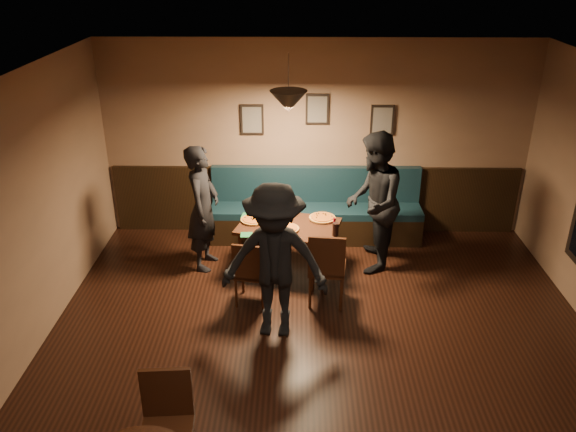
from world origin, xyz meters
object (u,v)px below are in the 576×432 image
(chair_near_left, at_px, (252,271))
(dining_table, at_px, (288,248))
(diner_right, at_px, (373,203))
(diner_left, at_px, (203,208))
(chair_near_right, at_px, (327,266))
(cafe_chair_far, at_px, (166,431))
(tabasco_bottle, at_px, (334,221))
(diner_front, at_px, (275,262))
(soda_glass, at_px, (335,229))
(booth_bench, at_px, (316,207))

(chair_near_left, bearing_deg, dining_table, 70.45)
(dining_table, relative_size, diner_right, 0.67)
(diner_left, bearing_deg, chair_near_right, -110.19)
(chair_near_right, bearing_deg, cafe_chair_far, -111.66)
(diner_left, distance_m, diner_right, 2.18)
(chair_near_left, xyz_separation_m, tabasco_bottle, (0.99, 0.73, 0.31))
(tabasco_bottle, relative_size, cafe_chair_far, 0.14)
(chair_near_left, bearing_deg, diner_right, 40.16)
(diner_right, height_order, diner_front, diner_right)
(diner_left, relative_size, tabasco_bottle, 13.17)
(tabasco_bottle, bearing_deg, soda_glass, -89.73)
(cafe_chair_far, bearing_deg, chair_near_left, -105.38)
(chair_near_left, xyz_separation_m, diner_front, (0.29, -0.59, 0.46))
(diner_left, distance_m, diner_front, 1.75)
(chair_near_right, bearing_deg, diner_right, 61.03)
(dining_table, height_order, chair_near_left, chair_near_left)
(chair_near_right, distance_m, tabasco_bottle, 0.76)
(soda_glass, bearing_deg, diner_right, 39.99)
(dining_table, xyz_separation_m, soda_glass, (0.58, -0.28, 0.41))
(diner_right, xyz_separation_m, soda_glass, (-0.50, -0.42, -0.17))
(chair_near_left, bearing_deg, booth_bench, 74.30)
(diner_front, distance_m, cafe_chair_far, 2.13)
(dining_table, bearing_deg, soda_glass, -10.98)
(dining_table, relative_size, chair_near_left, 1.47)
(chair_near_left, relative_size, cafe_chair_far, 0.92)
(chair_near_left, distance_m, chair_near_right, 0.88)
(booth_bench, bearing_deg, chair_near_left, -115.38)
(chair_near_right, distance_m, diner_left, 1.81)
(chair_near_right, xyz_separation_m, diner_right, (0.61, 0.86, 0.44))
(diner_left, distance_m, cafe_chair_far, 3.41)
(diner_front, xyz_separation_m, tabasco_bottle, (0.70, 1.32, -0.15))
(booth_bench, xyz_separation_m, chair_near_left, (-0.79, -1.67, -0.08))
(dining_table, bearing_deg, chair_near_right, -42.14)
(diner_right, bearing_deg, dining_table, -74.20)
(diner_left, xyz_separation_m, soda_glass, (1.68, -0.40, -0.09))
(chair_near_right, distance_m, soda_glass, 0.53)
(diner_right, bearing_deg, tabasco_bottle, -64.93)
(chair_near_right, xyz_separation_m, diner_front, (-0.59, -0.61, 0.40))
(chair_near_left, bearing_deg, diner_front, -54.08)
(diner_left, bearing_deg, diner_front, -138.11)
(dining_table, xyz_separation_m, diner_left, (-1.10, 0.12, 0.50))
(dining_table, relative_size, diner_left, 0.74)
(booth_bench, relative_size, cafe_chair_far, 3.28)
(soda_glass, bearing_deg, tabasco_bottle, 90.27)
(diner_right, xyz_separation_m, tabasco_bottle, (-0.50, -0.15, -0.19))
(dining_table, relative_size, diner_front, 0.70)
(diner_right, bearing_deg, soda_glass, -41.43)
(diner_front, relative_size, tabasco_bottle, 13.84)
(dining_table, height_order, soda_glass, soda_glass)
(diner_right, bearing_deg, chair_near_right, -26.94)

